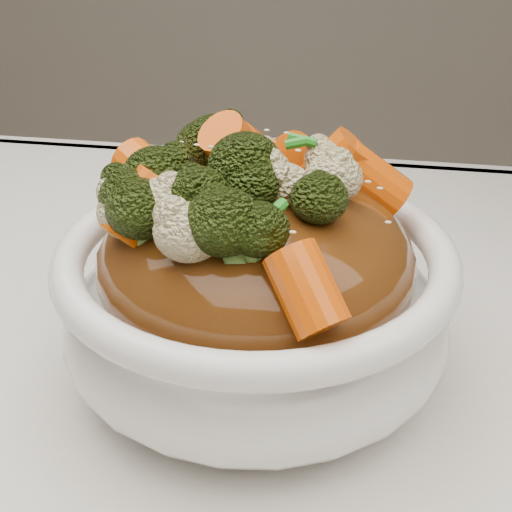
# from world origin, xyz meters

# --- Properties ---
(tablecloth) EXTENTS (1.20, 0.80, 0.04)m
(tablecloth) POSITION_xyz_m (0.00, 0.00, 0.73)
(tablecloth) COLOR silver
(tablecloth) RESTS_ON dining_table
(bowl) EXTENTS (0.28, 0.28, 0.09)m
(bowl) POSITION_xyz_m (0.02, 0.06, 0.79)
(bowl) COLOR white
(bowl) RESTS_ON tablecloth
(sauce_base) EXTENTS (0.22, 0.22, 0.10)m
(sauce_base) POSITION_xyz_m (0.02, 0.06, 0.82)
(sauce_base) COLOR #4E280D
(sauce_base) RESTS_ON bowl
(carrots) EXTENTS (0.22, 0.22, 0.05)m
(carrots) POSITION_xyz_m (0.02, 0.06, 0.89)
(carrots) COLOR #E35607
(carrots) RESTS_ON sauce_base
(broccoli) EXTENTS (0.22, 0.22, 0.05)m
(broccoli) POSITION_xyz_m (0.02, 0.06, 0.89)
(broccoli) COLOR black
(broccoli) RESTS_ON sauce_base
(cauliflower) EXTENTS (0.22, 0.22, 0.04)m
(cauliflower) POSITION_xyz_m (0.02, 0.06, 0.89)
(cauliflower) COLOR beige
(cauliflower) RESTS_ON sauce_base
(scallions) EXTENTS (0.17, 0.17, 0.02)m
(scallions) POSITION_xyz_m (0.02, 0.06, 0.89)
(scallions) COLOR #1F781B
(scallions) RESTS_ON sauce_base
(sesame_seeds) EXTENTS (0.20, 0.20, 0.01)m
(sesame_seeds) POSITION_xyz_m (0.02, 0.06, 0.89)
(sesame_seeds) COLOR beige
(sesame_seeds) RESTS_ON sauce_base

